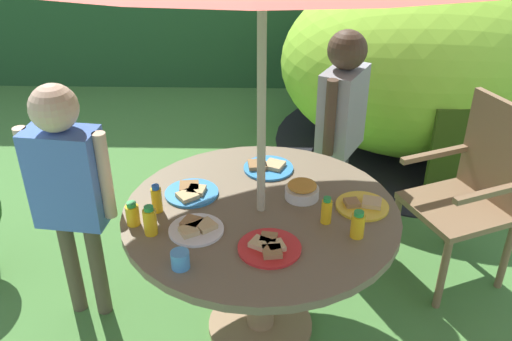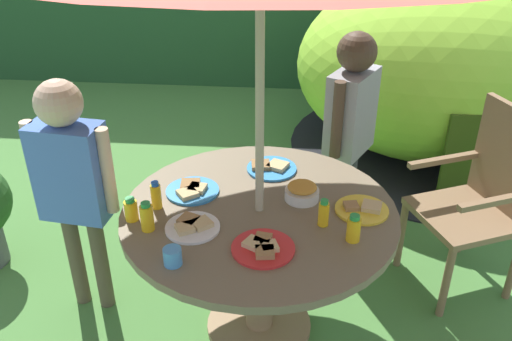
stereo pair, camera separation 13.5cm
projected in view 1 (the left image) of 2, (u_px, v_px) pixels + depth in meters
The scene contains 18 objects.
ground_plane at pixel (260, 328), 2.75m from camera, with size 10.00×10.00×0.02m, color #477A38.
garden_table at pixel (261, 236), 2.47m from camera, with size 1.20×1.20×0.70m.
wooden_chair at pixel (474, 186), 2.87m from camera, with size 0.59×0.60×0.99m.
dome_tent at pixel (425, 62), 4.17m from camera, with size 2.58×2.58×1.38m.
child_in_grey_shirt at pixel (342, 111), 3.08m from camera, with size 0.31×0.39×1.25m.
child_in_blue_shirt at pixel (67, 178), 2.47m from camera, with size 0.42×0.21×1.23m.
snack_bowl at pixel (302, 190), 2.46m from camera, with size 0.15×0.15×0.08m.
plate_center_back at pixel (196, 228), 2.26m from camera, with size 0.23×0.23×0.03m.
plate_near_right at pixel (269, 247), 2.15m from camera, with size 0.25×0.25×0.03m.
plate_mid_left at pixel (191, 192), 2.50m from camera, with size 0.24×0.24×0.03m.
plate_mid_right at pixel (268, 167), 2.70m from camera, with size 0.24×0.24×0.03m.
plate_near_left at pixel (363, 205), 2.41m from camera, with size 0.23×0.23×0.03m.
juice_bottle_far_left at pixel (358, 225), 2.20m from camera, with size 0.06×0.06×0.12m.
juice_bottle_far_right at pixel (157, 199), 2.36m from camera, with size 0.05×0.05×0.13m.
juice_bottle_center_front at pixel (150, 221), 2.22m from camera, with size 0.05×0.05×0.13m.
juice_bottle_front_edge at pixel (326, 211), 2.29m from camera, with size 0.05×0.05×0.12m.
juice_bottle_back_edge at pixel (133, 214), 2.28m from camera, with size 0.06×0.06×0.11m.
cup_near at pixel (180, 260), 2.04m from camera, with size 0.07×0.07×0.07m, color #4C99D8.
Camera 1 is at (0.03, -2.00, 2.04)m, focal length 38.76 mm.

